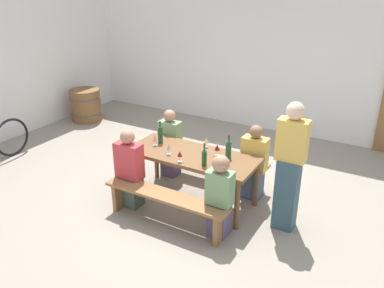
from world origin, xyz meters
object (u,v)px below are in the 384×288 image
wine_glass_2 (217,148)px  wine_bottle_2 (160,135)px  tasting_table (192,159)px  wine_glass_0 (169,147)px  seated_guest_far_0 (170,145)px  wine_bottle_0 (228,149)px  standing_host (289,169)px  seated_guest_near_1 (220,197)px  wine_barrel (86,105)px  wine_glass_1 (180,154)px  seated_guest_near_0 (130,171)px  wine_glass_3 (155,138)px  seated_guest_far_1 (254,164)px  wine_bottle_1 (204,158)px  wine_glass_4 (206,141)px  bench_far (214,161)px  bench_near (165,201)px

wine_glass_2 → wine_bottle_2: bearing=-178.8°
tasting_table → wine_glass_0: (-0.27, -0.18, 0.20)m
wine_bottle_2 → seated_guest_far_0: (-0.11, 0.43, -0.35)m
wine_bottle_0 → seated_guest_far_0: (-1.21, 0.40, -0.34)m
seated_guest_far_0 → standing_host: size_ratio=0.66×
seated_guest_near_1 → wine_barrel: size_ratio=1.54×
wine_glass_1 → seated_guest_far_0: 1.15m
wine_glass_2 → seated_guest_near_0: (-1.01, -0.67, -0.32)m
standing_host → seated_guest_near_0: bearing=15.8°
tasting_table → wine_glass_3: (-0.62, -0.01, 0.20)m
standing_host → wine_barrel: size_ratio=2.38×
seated_guest_near_0 → standing_host: size_ratio=0.68×
wine_glass_1 → seated_guest_far_1: bearing=49.0°
tasting_table → seated_guest_near_1: size_ratio=1.69×
wine_glass_1 → seated_guest_far_0: seated_guest_far_0 is taller
wine_bottle_0 → wine_glass_3: size_ratio=1.92×
wine_bottle_1 → wine_glass_4: size_ratio=2.15×
wine_bottle_0 → wine_bottle_2: bearing=-178.5°
wine_glass_4 → seated_guest_near_1: 1.11m
bench_far → wine_glass_2: size_ratio=10.80×
seated_guest_near_1 → seated_guest_far_0: size_ratio=0.98×
seated_guest_near_1 → wine_bottle_1: bearing=51.5°
wine_bottle_0 → wine_glass_4: size_ratio=2.22×
wine_glass_4 → wine_bottle_1: bearing=-64.3°
wine_glass_1 → wine_glass_2: 0.55m
tasting_table → standing_host: size_ratio=1.09×
wine_bottle_0 → seated_guest_near_1: 0.79m
wine_glass_4 → wine_glass_1: bearing=-96.6°
seated_guest_far_1 → wine_bottle_2: bearing=-72.2°
wine_barrel → bench_far: bearing=-16.7°
seated_guest_far_1 → tasting_table: bearing=-53.2°
wine_glass_1 → wine_glass_4: wine_glass_1 is taller
bench_near → wine_bottle_1: 0.76m
wine_bottle_0 → seated_guest_near_0: bearing=-150.0°
wine_glass_1 → seated_guest_near_1: seated_guest_near_1 is taller
wine_glass_2 → wine_glass_4: bearing=146.5°
wine_glass_2 → seated_guest_near_1: 0.84m
bench_near → wine_glass_3: size_ratio=10.46×
bench_near → wine_glass_2: size_ratio=10.80×
wine_bottle_2 → seated_guest_far_0: seated_guest_far_0 is taller
wine_glass_3 → seated_guest_near_0: 0.62m
seated_guest_near_1 → wine_glass_1: bearing=71.8°
standing_host → wine_bottle_1: bearing=14.8°
seated_guest_near_0 → seated_guest_far_0: (-0.03, 1.08, -0.01)m
seated_guest_far_1 → bench_far: bearing=-101.7°
wine_glass_1 → tasting_table: bearing=87.9°
seated_guest_far_0 → standing_host: standing_host is taller
wine_bottle_1 → wine_glass_2: 0.37m
wine_bottle_2 → wine_glass_3: bearing=-93.5°
wine_glass_0 → wine_glass_3: wine_glass_3 is taller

